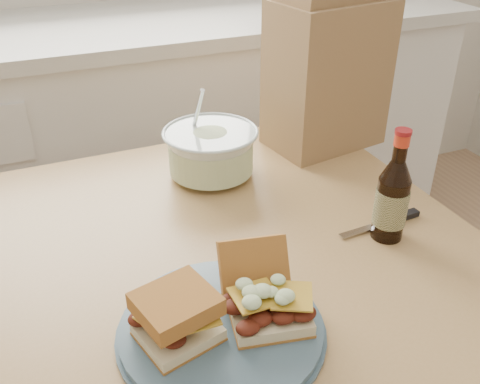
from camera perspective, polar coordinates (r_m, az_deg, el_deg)
name	(u,v)px	position (r m, az deg, el deg)	size (l,w,h in m)	color
cabinet_run	(108,160)	(1.91, -13.91, 3.31)	(2.50, 0.64, 0.94)	white
dining_table	(226,297)	(1.02, -1.54, -11.10)	(0.92, 0.92, 0.76)	tan
plate	(221,329)	(0.79, -2.02, -14.41)	(0.29, 0.29, 0.02)	#455E6F
sandwich_left	(177,317)	(0.74, -6.74, -13.08)	(0.12, 0.11, 0.07)	beige
sandwich_right	(264,293)	(0.78, 2.58, -10.68)	(0.13, 0.17, 0.09)	beige
coleslaw_bowl	(211,154)	(1.15, -3.13, 4.12)	(0.20, 0.20, 0.20)	silver
beer_bottle	(392,199)	(0.97, 15.91, -0.70)	(0.06, 0.06, 0.21)	black
knife	(393,220)	(1.05, 16.00, -2.85)	(0.18, 0.03, 0.01)	silver
paper_bag	(327,75)	(1.28, 9.28, 12.17)	(0.26, 0.17, 0.34)	#9B754B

